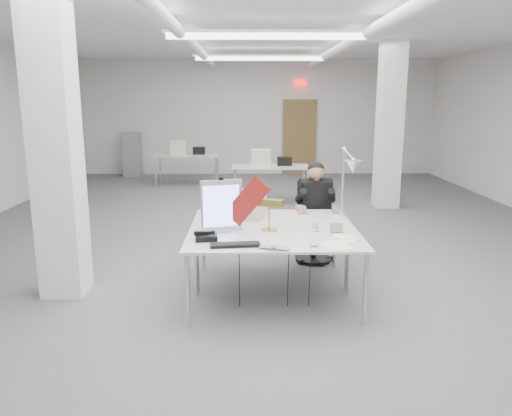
{
  "coord_description": "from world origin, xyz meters",
  "views": [
    {
      "loc": [
        -0.27,
        -7.31,
        2.13
      ],
      "look_at": [
        -0.18,
        -2.0,
        0.96
      ],
      "focal_mm": 35.0,
      "sensor_mm": 36.0,
      "label": 1
    }
  ],
  "objects_px": {
    "desk_phone": "(206,237)",
    "beige_monitor": "(249,205)",
    "bankers_lamp": "(269,215)",
    "office_chair": "(314,220)",
    "desk_main": "(275,240)",
    "laptop": "(273,249)",
    "monitor": "(221,206)",
    "architect_lamp": "(347,181)",
    "seated_person": "(315,196)"
  },
  "relations": [
    {
      "from": "seated_person",
      "to": "monitor",
      "type": "xyz_separation_m",
      "value": [
        -1.15,
        -1.18,
        0.13
      ]
    },
    {
      "from": "seated_person",
      "to": "monitor",
      "type": "bearing_deg",
      "value": -143.02
    },
    {
      "from": "monitor",
      "to": "laptop",
      "type": "distance_m",
      "value": 0.91
    },
    {
      "from": "desk_main",
      "to": "desk_phone",
      "type": "bearing_deg",
      "value": -177.79
    },
    {
      "from": "desk_main",
      "to": "architect_lamp",
      "type": "bearing_deg",
      "value": 40.25
    },
    {
      "from": "office_chair",
      "to": "beige_monitor",
      "type": "xyz_separation_m",
      "value": [
        -0.87,
        -0.66,
        0.35
      ]
    },
    {
      "from": "seated_person",
      "to": "beige_monitor",
      "type": "relative_size",
      "value": 2.77
    },
    {
      "from": "architect_lamp",
      "to": "monitor",
      "type": "bearing_deg",
      "value": -178.46
    },
    {
      "from": "desk_main",
      "to": "laptop",
      "type": "distance_m",
      "value": 0.38
    },
    {
      "from": "monitor",
      "to": "bankers_lamp",
      "type": "height_order",
      "value": "monitor"
    },
    {
      "from": "laptop",
      "to": "architect_lamp",
      "type": "bearing_deg",
      "value": 69.24
    },
    {
      "from": "bankers_lamp",
      "to": "architect_lamp",
      "type": "height_order",
      "value": "architect_lamp"
    },
    {
      "from": "laptop",
      "to": "architect_lamp",
      "type": "height_order",
      "value": "architect_lamp"
    },
    {
      "from": "monitor",
      "to": "seated_person",
      "type": "bearing_deg",
      "value": 30.92
    },
    {
      "from": "laptop",
      "to": "beige_monitor",
      "type": "distance_m",
      "value": 1.31
    },
    {
      "from": "laptop",
      "to": "beige_monitor",
      "type": "height_order",
      "value": "beige_monitor"
    },
    {
      "from": "seated_person",
      "to": "bankers_lamp",
      "type": "height_order",
      "value": "seated_person"
    },
    {
      "from": "office_chair",
      "to": "architect_lamp",
      "type": "xyz_separation_m",
      "value": [
        0.24,
        -0.84,
        0.66
      ]
    },
    {
      "from": "seated_person",
      "to": "architect_lamp",
      "type": "height_order",
      "value": "architect_lamp"
    },
    {
      "from": "bankers_lamp",
      "to": "desk_phone",
      "type": "distance_m",
      "value": 0.74
    },
    {
      "from": "office_chair",
      "to": "beige_monitor",
      "type": "bearing_deg",
      "value": -151.59
    },
    {
      "from": "beige_monitor",
      "to": "office_chair",
      "type": "bearing_deg",
      "value": 58.63
    },
    {
      "from": "office_chair",
      "to": "seated_person",
      "type": "xyz_separation_m",
      "value": [
        0.0,
        -0.05,
        0.34
      ]
    },
    {
      "from": "office_chair",
      "to": "monitor",
      "type": "height_order",
      "value": "monitor"
    },
    {
      "from": "monitor",
      "to": "desk_main",
      "type": "bearing_deg",
      "value": -45.28
    },
    {
      "from": "desk_phone",
      "to": "architect_lamp",
      "type": "bearing_deg",
      "value": 19.73
    },
    {
      "from": "laptop",
      "to": "desk_phone",
      "type": "bearing_deg",
      "value": 169.52
    },
    {
      "from": "bankers_lamp",
      "to": "laptop",
      "type": "bearing_deg",
      "value": -72.39
    },
    {
      "from": "seated_person",
      "to": "monitor",
      "type": "height_order",
      "value": "seated_person"
    },
    {
      "from": "seated_person",
      "to": "monitor",
      "type": "distance_m",
      "value": 1.66
    },
    {
      "from": "desk_phone",
      "to": "beige_monitor",
      "type": "height_order",
      "value": "beige_monitor"
    },
    {
      "from": "seated_person",
      "to": "desk_phone",
      "type": "relative_size",
      "value": 4.27
    },
    {
      "from": "architect_lamp",
      "to": "laptop",
      "type": "bearing_deg",
      "value": -143.11
    },
    {
      "from": "laptop",
      "to": "beige_monitor",
      "type": "xyz_separation_m",
      "value": [
        -0.23,
        1.28,
        0.15
      ]
    },
    {
      "from": "desk_phone",
      "to": "beige_monitor",
      "type": "relative_size",
      "value": 0.65
    },
    {
      "from": "laptop",
      "to": "beige_monitor",
      "type": "bearing_deg",
      "value": 118.1
    },
    {
      "from": "desk_main",
      "to": "beige_monitor",
      "type": "bearing_deg",
      "value": 106.18
    },
    {
      "from": "beige_monitor",
      "to": "bankers_lamp",
      "type": "bearing_deg",
      "value": -48.35
    },
    {
      "from": "monitor",
      "to": "desk_phone",
      "type": "xyz_separation_m",
      "value": [
        -0.14,
        -0.35,
        -0.25
      ]
    },
    {
      "from": "desk_main",
      "to": "laptop",
      "type": "height_order",
      "value": "laptop"
    },
    {
      "from": "office_chair",
      "to": "seated_person",
      "type": "bearing_deg",
      "value": -98.77
    },
    {
      "from": "seated_person",
      "to": "bankers_lamp",
      "type": "xyz_separation_m",
      "value": [
        -0.65,
        -1.19,
        0.03
      ]
    },
    {
      "from": "bankers_lamp",
      "to": "office_chair",
      "type": "bearing_deg",
      "value": 78.95
    },
    {
      "from": "seated_person",
      "to": "laptop",
      "type": "xyz_separation_m",
      "value": [
        -0.64,
        -1.89,
        -0.13
      ]
    },
    {
      "from": "monitor",
      "to": "bankers_lamp",
      "type": "relative_size",
      "value": 1.59
    },
    {
      "from": "office_chair",
      "to": "bankers_lamp",
      "type": "bearing_deg",
      "value": -126.44
    },
    {
      "from": "monitor",
      "to": "architect_lamp",
      "type": "xyz_separation_m",
      "value": [
        1.4,
        0.4,
        0.2
      ]
    },
    {
      "from": "desk_phone",
      "to": "beige_monitor",
      "type": "xyz_separation_m",
      "value": [
        0.42,
        0.93,
        0.13
      ]
    },
    {
      "from": "architect_lamp",
      "to": "desk_main",
      "type": "bearing_deg",
      "value": -154.06
    },
    {
      "from": "seated_person",
      "to": "architect_lamp",
      "type": "relative_size",
      "value": 0.98
    }
  ]
}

